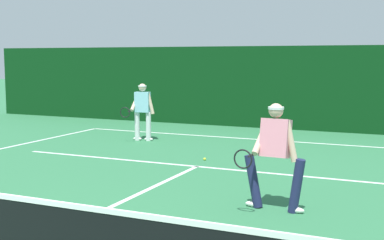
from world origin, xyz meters
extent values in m
cube|color=white|center=(0.00, 10.57, 0.00)|extent=(11.04, 0.10, 0.01)
cube|color=white|center=(0.00, 6.39, 0.00)|extent=(9.00, 0.10, 0.01)
cube|color=white|center=(0.00, 3.20, 0.00)|extent=(0.10, 6.40, 0.01)
cylinder|color=#1E234C|center=(2.74, 3.89, 0.42)|extent=(0.27, 0.17, 0.85)
cylinder|color=#1E234C|center=(2.05, 3.93, 0.42)|extent=(0.32, 0.17, 0.85)
ellipsoid|color=white|center=(2.74, 3.89, 0.04)|extent=(0.27, 0.13, 0.09)
ellipsoid|color=white|center=(2.05, 3.93, 0.04)|extent=(0.27, 0.13, 0.09)
cube|color=pink|center=(2.40, 3.91, 1.13)|extent=(0.45, 0.35, 0.62)
cylinder|color=beige|center=(2.64, 3.89, 1.10)|extent=(0.24, 0.11, 0.65)
cylinder|color=beige|center=(2.16, 3.93, 1.10)|extent=(0.14, 0.57, 0.47)
sphere|color=beige|center=(2.40, 3.91, 1.55)|extent=(0.22, 0.22, 0.22)
cylinder|color=white|center=(2.40, 3.91, 1.59)|extent=(0.26, 0.26, 0.04)
cylinder|color=black|center=(2.09, 3.68, 0.88)|extent=(0.05, 0.26, 0.03)
torus|color=black|center=(2.07, 3.34, 0.88)|extent=(0.29, 0.04, 0.29)
cylinder|color=silver|center=(-2.67, 9.08, 0.41)|extent=(0.17, 0.16, 0.81)
cylinder|color=silver|center=(-3.01, 9.04, 0.41)|extent=(0.17, 0.16, 0.81)
ellipsoid|color=white|center=(-2.67, 9.08, 0.04)|extent=(0.27, 0.14, 0.09)
ellipsoid|color=white|center=(-3.01, 9.04, 0.04)|extent=(0.27, 0.14, 0.09)
cube|color=#8CCCE0|center=(-2.84, 9.06, 1.10)|extent=(0.45, 0.28, 0.57)
cylinder|color=beige|center=(-2.61, 9.09, 1.07)|extent=(0.25, 0.13, 0.63)
cylinder|color=beige|center=(-3.07, 9.03, 1.07)|extent=(0.17, 0.55, 0.47)
sphere|color=beige|center=(-2.84, 9.06, 1.51)|extent=(0.22, 0.22, 0.22)
cylinder|color=white|center=(-2.84, 9.06, 1.55)|extent=(0.27, 0.27, 0.04)
cylinder|color=black|center=(-3.08, 8.77, 0.86)|extent=(0.07, 0.26, 0.03)
torus|color=black|center=(-3.04, 8.44, 0.86)|extent=(0.29, 0.06, 0.29)
sphere|color=#D1E033|center=(-0.10, 7.09, 0.03)|extent=(0.07, 0.07, 0.07)
cube|color=#093412|center=(0.00, 13.05, 1.36)|extent=(23.27, 0.12, 2.73)
camera|label=1|loc=(4.47, -3.84, 2.35)|focal=49.06mm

